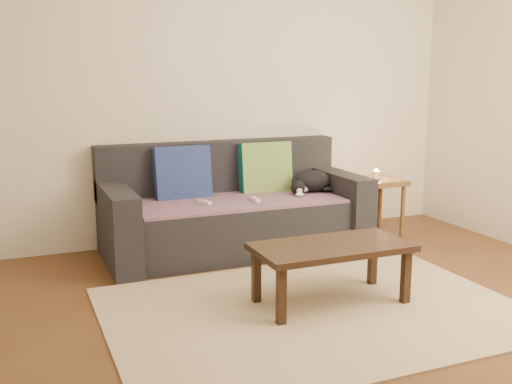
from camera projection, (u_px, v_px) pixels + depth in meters
ground at (326, 320)px, 3.55m from camera, size 4.50×4.50×0.00m
back_wall at (215, 90)px, 5.10m from camera, size 4.50×0.04×2.60m
sofa at (233, 213)px, 4.91m from camera, size 2.10×0.94×0.87m
throw_blanket at (237, 201)px, 4.80m from camera, size 1.66×0.74×0.02m
cushion_navy at (183, 174)px, 4.86m from camera, size 0.46×0.18×0.47m
cushion_green at (265, 169)px, 5.14m from camera, size 0.46×0.16×0.47m
cat at (310, 182)px, 5.10m from camera, size 0.43×0.31×0.18m
wii_remote_a at (204, 202)px, 4.64m from camera, size 0.09×0.15×0.03m
wii_remote_b at (255, 199)px, 4.73m from camera, size 0.04×0.15×0.03m
side_table at (375, 189)px, 5.22m from camera, size 0.43×0.43×0.53m
candle at (376, 175)px, 5.19m from camera, size 0.06×0.06×0.09m
rug at (314, 310)px, 3.68m from camera, size 2.50×1.80×0.01m
coffee_table at (332, 252)px, 3.73m from camera, size 0.98×0.49×0.39m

